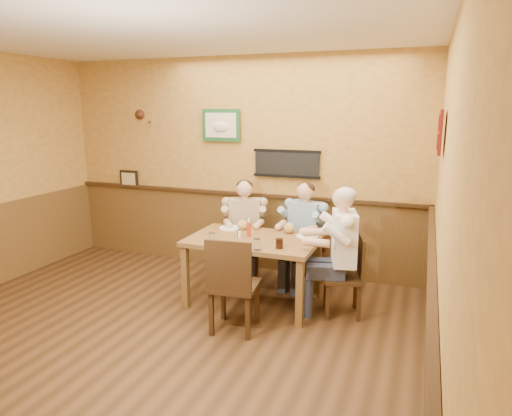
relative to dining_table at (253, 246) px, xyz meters
The scene contains 17 objects.
room 1.69m from the dining_table, 112.94° to the right, with size 5.02×5.03×2.81m.
dining_table is the anchor object (origin of this frame).
chair_back_left 0.80m from the dining_table, 119.15° to the left, with size 0.37×0.37×0.80m, color #3B2512, non-canonical shape.
chair_back_right 0.86m from the dining_table, 60.52° to the left, with size 0.37×0.37×0.81m, color #3B2512, non-canonical shape.
chair_right_end 1.01m from the dining_table, ahead, with size 0.40×0.40×0.86m, color #3B2512, non-canonical shape.
chair_near_side 0.69m from the dining_table, 84.89° to the right, with size 0.44×0.44×0.96m, color #3B2512, non-canonical shape.
diner_tan_shirt 0.76m from the dining_table, 119.15° to the left, with size 0.53×0.53×1.15m, color tan, non-canonical shape.
diner_blue_polo 0.82m from the dining_table, 60.52° to the left, with size 0.53×0.53×1.15m, color #7FA2BE, non-canonical shape.
diner_white_elder 0.98m from the dining_table, ahead, with size 0.57×0.57×1.22m, color white, non-canonical shape.
water_glass_left 0.49m from the dining_table, 136.54° to the right, with size 0.07×0.07×0.11m, color white.
water_glass_mid 0.46m from the dining_table, 64.12° to the right, with size 0.08×0.08×0.11m, color white.
cola_tumbler 0.48m from the dining_table, 34.26° to the right, with size 0.08×0.08×0.10m, color black.
hot_sauce_bottle 0.20m from the dining_table, 152.97° to the left, with size 0.05×0.05×0.18m, color red.
salt_shaker 0.20m from the dining_table, 159.72° to the right, with size 0.03×0.03×0.08m, color white.
pepper_shaker 0.21m from the dining_table, 164.45° to the right, with size 0.04×0.04×0.09m, color black.
plate_far_left 0.49m from the dining_table, 145.91° to the left, with size 0.26×0.26×0.02m, color silver.
plate_far_right 0.61m from the dining_table, 23.98° to the left, with size 0.25×0.25×0.02m, color white.
Camera 1 is at (2.37, -3.08, 2.14)m, focal length 32.00 mm.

